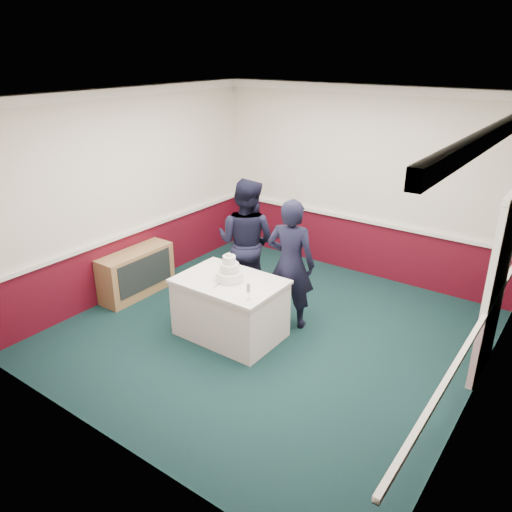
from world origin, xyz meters
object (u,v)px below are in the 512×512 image
Objects in this scene: wedding_cake at (229,272)px; person_man at (246,242)px; cake_knife at (218,285)px; person_woman at (291,264)px; sideboard at (137,273)px; champagne_flute at (248,289)px; cake_table at (230,307)px.

wedding_cake is 0.20× the size of person_man.
person_woman reaches higher than cake_knife.
person_woman is (0.50, 0.89, 0.09)m from cake_knife.
person_woman is (0.87, -0.20, -0.05)m from person_man.
sideboard is 0.65× the size of person_man.
sideboard is 1.97m from wedding_cake.
cake_knife is 0.12× the size of person_man.
champagne_flute is at bearing -29.25° from wedding_cake.
sideboard is 2.48m from champagne_flute.
wedding_cake reaches higher than sideboard.
champagne_flute reaches higher than sideboard.
sideboard is 2.48m from person_woman.
cake_knife is 1.16m from person_man.
cake_table is 0.71× the size of person_man.
champagne_flute reaches higher than cake_knife.
wedding_cake is 1.65× the size of cake_knife.
wedding_cake is (1.89, -0.10, 0.55)m from sideboard.
champagne_flute reaches higher than cake_table.
champagne_flute is at bearing -29.25° from cake_table.
champagne_flute is at bearing 77.23° from person_woman.
cake_table is at bearing 41.31° from person_woman.
person_man reaches higher than wedding_cake.
person_woman is (0.47, 0.69, -0.02)m from wedding_cake.
person_man reaches higher than person_woman.
sideboard is 5.85× the size of champagne_flute.
person_man is (-0.90, 1.17, 0.00)m from champagne_flute.
person_man is at bearing 98.87° from cake_knife.
sideboard is 0.91× the size of cake_table.
sideboard is 1.89m from cake_table.
person_woman is (-0.03, 0.97, -0.05)m from champagne_flute.
cake_knife reaches higher than cake_table.
sideboard is at bearing 176.98° from wedding_cake.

